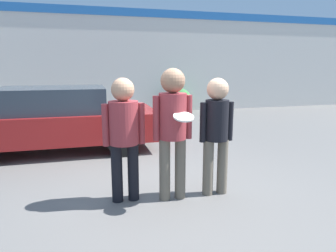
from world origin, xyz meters
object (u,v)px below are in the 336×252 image
person_left (124,129)px  person_middle_with_frisbee (173,122)px  person_right (216,127)px  parked_car_near (57,119)px  shrub (180,101)px

person_left → person_middle_with_frisbee: bearing=-10.1°
person_right → parked_car_near: bearing=128.1°
parked_car_near → person_left: bearing=-69.2°
person_middle_with_frisbee → parked_car_near: (-1.76, 3.07, -0.38)m
person_middle_with_frisbee → shrub: size_ratio=1.83×
shrub → person_middle_with_frisbee: bearing=-107.7°
person_middle_with_frisbee → parked_car_near: bearing=119.9°
person_left → person_middle_with_frisbee: size_ratio=0.93×
person_right → person_middle_with_frisbee: bearing=-179.2°
person_left → shrub: person_left is taller
person_left → shrub: (3.08, 7.53, -0.51)m
person_left → person_right: bearing=-4.7°
shrub → person_left: bearing=-112.2°
person_left → person_right: person_left is taller
person_middle_with_frisbee → person_left: bearing=169.9°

